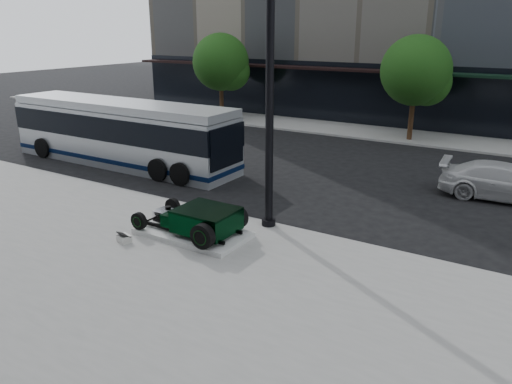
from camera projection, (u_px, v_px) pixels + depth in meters
The scene contains 10 objects.
ground at pixel (283, 204), 18.28m from camera, with size 120.00×120.00×0.00m, color black.
sidewalk_near at pixel (25, 355), 9.78m from camera, with size 70.00×17.00×0.12m, color gray.
sidewalk_far at pixel (397, 135), 29.56m from camera, with size 70.00×4.00×0.12m, color gray.
street_trees at pixel (419, 73), 27.07m from camera, with size 29.80×3.80×5.70m.
display_plinth at pixel (193, 233), 15.22m from camera, with size 3.40×1.80×0.15m, color silver.
hot_rod at pixel (201, 220), 14.90m from camera, with size 3.22×2.00×0.81m.
info_plaque at pixel (124, 238), 14.72m from camera, with size 0.47×0.40×0.31m.
lamppost at pixel (270, 107), 14.83m from camera, with size 0.45×0.45×8.20m.
transit_bus at pixel (121, 132), 23.30m from camera, with size 12.12×2.88×2.92m.
white_sedan at pixel (505, 182), 18.57m from camera, with size 1.90×4.67×1.36m, color silver.
Camera 1 is at (8.21, -15.16, 6.17)m, focal length 35.00 mm.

